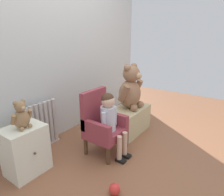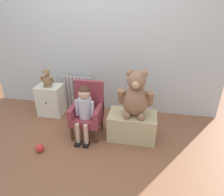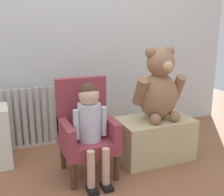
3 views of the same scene
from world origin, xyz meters
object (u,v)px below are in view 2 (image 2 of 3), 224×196
at_px(small_teddy_bear, 47,79).
at_px(toy_ball, 40,148).
at_px(child_figure, 84,106).
at_px(large_teddy_bear, 136,96).
at_px(child_armchair, 88,110).
at_px(small_dresser, 51,100).
at_px(radiator, 78,93).
at_px(low_bench, 132,126).

xyz_separation_m(small_teddy_bear, toy_ball, (0.26, -0.87, -0.57)).
bearing_deg(child_figure, large_teddy_bear, 10.30).
bearing_deg(toy_ball, large_teddy_bear, 24.61).
xyz_separation_m(child_armchair, toy_ball, (-0.48, -0.51, -0.30)).
height_order(small_dresser, large_teddy_bear, large_teddy_bear).
height_order(radiator, child_armchair, child_armchair).
distance_m(low_bench, large_teddy_bear, 0.45).
bearing_deg(large_teddy_bear, child_armchair, -179.90).
height_order(radiator, small_dresser, radiator).
relative_size(child_figure, low_bench, 1.18).
bearing_deg(child_figure, small_dresser, 146.09).
height_order(small_dresser, child_figure, child_figure).
distance_m(small_dresser, child_figure, 0.92).
height_order(child_figure, low_bench, child_figure).
height_order(radiator, toy_ball, radiator).
xyz_separation_m(radiator, large_teddy_bear, (1.01, -0.64, 0.34)).
bearing_deg(radiator, child_armchair, -59.91).
bearing_deg(child_armchair, low_bench, 0.04).
relative_size(child_figure, large_teddy_bear, 1.21).
distance_m(radiator, large_teddy_bear, 1.25).
bearing_deg(low_bench, small_dresser, 164.28).
relative_size(radiator, small_dresser, 1.15).
bearing_deg(child_figure, low_bench, 10.63).
bearing_deg(small_dresser, large_teddy_bear, -15.44).
distance_m(child_figure, large_teddy_bear, 0.66).
bearing_deg(child_armchair, large_teddy_bear, 0.10).
bearing_deg(small_teddy_bear, child_armchair, -26.35).
xyz_separation_m(small_dresser, child_armchair, (0.74, -0.38, 0.10)).
bearing_deg(toy_ball, low_bench, 25.04).
relative_size(radiator, low_bench, 0.92).
bearing_deg(small_dresser, child_armchair, -27.32).
bearing_deg(radiator, child_figure, -63.81).
bearing_deg(radiator, low_bench, -33.09).
relative_size(large_teddy_bear, small_teddy_bear, 2.22).
relative_size(small_dresser, low_bench, 0.79).
distance_m(child_armchair, large_teddy_bear, 0.69).
relative_size(low_bench, large_teddy_bear, 1.02).
height_order(child_armchair, large_teddy_bear, large_teddy_bear).
distance_m(child_armchair, small_teddy_bear, 0.86).
xyz_separation_m(small_dresser, large_teddy_bear, (1.38, -0.38, 0.38)).
distance_m(child_figure, low_bench, 0.69).
relative_size(radiator, large_teddy_bear, 0.94).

